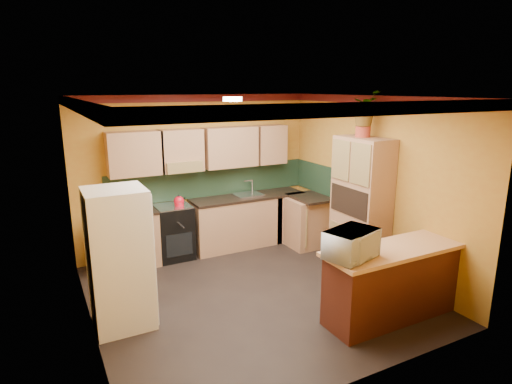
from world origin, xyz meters
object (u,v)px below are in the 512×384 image
(base_cabinets_back, at_px, (208,227))
(breakfast_bar, at_px, (393,284))
(stove, at_px, (174,232))
(microwave, at_px, (351,244))
(fridge, at_px, (119,259))
(pantry, at_px, (361,206))

(base_cabinets_back, distance_m, breakfast_bar, 3.38)
(stove, bearing_deg, microwave, -70.23)
(microwave, bearing_deg, fridge, 131.68)
(base_cabinets_back, xyz_separation_m, pantry, (1.79, -1.83, 0.61))
(fridge, xyz_separation_m, microwave, (2.31, -1.39, 0.25))
(base_cabinets_back, bearing_deg, fridge, -135.78)
(fridge, xyz_separation_m, breakfast_bar, (3.02, -1.39, -0.41))
(base_cabinets_back, xyz_separation_m, breakfast_bar, (1.22, -3.15, 0.00))
(pantry, bearing_deg, microwave, -134.35)
(base_cabinets_back, bearing_deg, stove, -180.00)
(stove, xyz_separation_m, microwave, (1.13, -3.15, 0.64))
(stove, bearing_deg, pantry, -37.13)
(breakfast_bar, bearing_deg, microwave, 180.00)
(microwave, bearing_deg, breakfast_bar, -17.27)
(fridge, bearing_deg, stove, 56.10)
(pantry, bearing_deg, fridge, 178.81)
(fridge, bearing_deg, microwave, -31.05)
(fridge, distance_m, breakfast_bar, 3.35)
(pantry, xyz_separation_m, microwave, (-1.29, -1.32, 0.05))
(base_cabinets_back, height_order, stove, stove)
(stove, height_order, microwave, microwave)
(pantry, xyz_separation_m, breakfast_bar, (-0.58, -1.32, -0.61))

